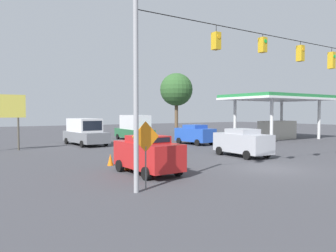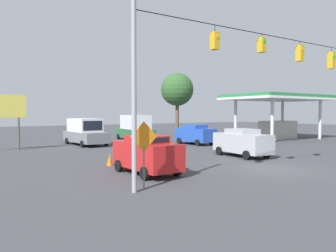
# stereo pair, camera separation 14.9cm
# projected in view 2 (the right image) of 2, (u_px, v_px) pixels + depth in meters

# --- Properties ---
(ground_plane) EXTENTS (140.00, 140.00, 0.00)m
(ground_plane) POSITION_uv_depth(u_px,v_px,m) (269.00, 169.00, 18.66)
(ground_plane) COLOR #3D3D42
(overhead_signal_span) EXTENTS (18.21, 0.38, 7.83)m
(overhead_signal_span) POSITION_uv_depth(u_px,v_px,m) (283.00, 79.00, 17.93)
(overhead_signal_span) COLOR #939399
(overhead_signal_span) RESTS_ON ground_plane
(sedan_blue_oncoming_far) EXTENTS (2.39, 4.36, 1.99)m
(sedan_blue_oncoming_far) POSITION_uv_depth(u_px,v_px,m) (195.00, 134.00, 33.02)
(sedan_blue_oncoming_far) COLOR #234CB2
(sedan_blue_oncoming_far) RESTS_ON ground_plane
(sedan_silver_crossing_near) EXTENTS (2.30, 4.60, 2.03)m
(sedan_silver_crossing_near) POSITION_uv_depth(u_px,v_px,m) (242.00, 142.00, 23.87)
(sedan_silver_crossing_near) COLOR #A8AAB2
(sedan_silver_crossing_near) RESTS_ON ground_plane
(box_truck_grey_withflow_far) EXTENTS (2.91, 6.31, 2.62)m
(box_truck_grey_withflow_far) POSITION_uv_depth(u_px,v_px,m) (85.00, 132.00, 32.44)
(box_truck_grey_withflow_far) COLOR slate
(box_truck_grey_withflow_far) RESTS_ON ground_plane
(box_truck_green_oncoming_deep) EXTENTS (2.92, 7.08, 2.92)m
(box_truck_green_oncoming_deep) POSITION_uv_depth(u_px,v_px,m) (135.00, 128.00, 37.77)
(box_truck_green_oncoming_deep) COLOR #236038
(box_truck_green_oncoming_deep) RESTS_ON ground_plane
(sedan_red_parked_shoulder) EXTENTS (2.18, 4.31, 2.01)m
(sedan_red_parked_shoulder) POSITION_uv_depth(u_px,v_px,m) (147.00, 154.00, 17.12)
(sedan_red_parked_shoulder) COLOR red
(sedan_red_parked_shoulder) RESTS_ON ground_plane
(traffic_cone_nearest) EXTENTS (0.36, 0.36, 0.72)m
(traffic_cone_nearest) POSITION_uv_depth(u_px,v_px,m) (147.00, 170.00, 16.35)
(traffic_cone_nearest) COLOR orange
(traffic_cone_nearest) RESTS_ON ground_plane
(traffic_cone_second) EXTENTS (0.36, 0.36, 0.72)m
(traffic_cone_second) POSITION_uv_depth(u_px,v_px,m) (127.00, 163.00, 18.32)
(traffic_cone_second) COLOR orange
(traffic_cone_second) RESTS_ON ground_plane
(traffic_cone_third) EXTENTS (0.36, 0.36, 0.72)m
(traffic_cone_third) POSITION_uv_depth(u_px,v_px,m) (110.00, 160.00, 19.81)
(traffic_cone_third) COLOR orange
(traffic_cone_third) RESTS_ON ground_plane
(gas_station) EXTENTS (12.61, 7.87, 5.31)m
(gas_station) POSITION_uv_depth(u_px,v_px,m) (278.00, 107.00, 39.48)
(gas_station) COLOR #288442
(gas_station) RESTS_ON ground_plane
(roadside_billboard) EXTENTS (4.03, 0.16, 4.72)m
(roadside_billboard) POSITION_uv_depth(u_px,v_px,m) (0.00, 110.00, 26.99)
(roadside_billboard) COLOR #4C473D
(roadside_billboard) RESTS_ON ground_plane
(work_zone_sign) EXTENTS (1.27, 0.06, 2.84)m
(work_zone_sign) POSITION_uv_depth(u_px,v_px,m) (144.00, 142.00, 13.64)
(work_zone_sign) COLOR slate
(work_zone_sign) RESTS_ON ground_plane
(tree_horizon_left) EXTENTS (4.76, 4.76, 8.96)m
(tree_horizon_left) POSITION_uv_depth(u_px,v_px,m) (177.00, 90.00, 47.69)
(tree_horizon_left) COLOR brown
(tree_horizon_left) RESTS_ON ground_plane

